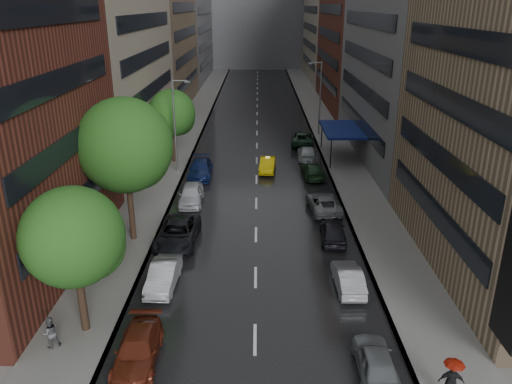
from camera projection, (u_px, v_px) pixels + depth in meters
road at (257, 126)px, 67.77m from camera, size 14.00×140.00×0.01m
sidewalk_left at (191, 125)px, 67.78m from camera, size 4.00×140.00×0.15m
sidewalk_right at (323, 125)px, 67.71m from camera, size 4.00×140.00×0.15m
buildings_left at (151, 0)px, 70.37m from camera, size 8.00×108.00×38.00m
buildings_right at (366, 8)px, 68.64m from camera, size 8.05×109.10×36.00m
building_far at (258, 1)px, 125.66m from camera, size 40.00×14.00×32.00m
tree_near at (73, 237)px, 23.51m from camera, size 4.87×4.87×7.77m
tree_mid at (125, 145)px, 32.68m from camera, size 6.32×6.32×10.08m
tree_far at (172, 113)px, 50.36m from camera, size 4.79×4.79×7.64m
taxi at (268, 165)px, 49.30m from camera, size 1.82×4.26×1.37m
parked_cars_left at (182, 221)px, 36.32m from camera, size 2.82×31.56×1.60m
parked_cars_right at (318, 184)px, 43.94m from camera, size 3.07×43.91×1.55m
ped_black_umbrella at (49, 325)px, 23.56m from camera, size 1.00×0.98×2.09m
ped_red_umbrella at (452, 377)px, 20.42m from camera, size 1.10×0.82×2.01m
street_lamp_left at (175, 124)px, 47.37m from camera, size 1.74×0.22×9.00m
street_lamp_right at (320, 96)px, 61.33m from camera, size 1.74×0.22×9.00m
awning at (342, 130)px, 52.60m from camera, size 4.00×8.00×3.12m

